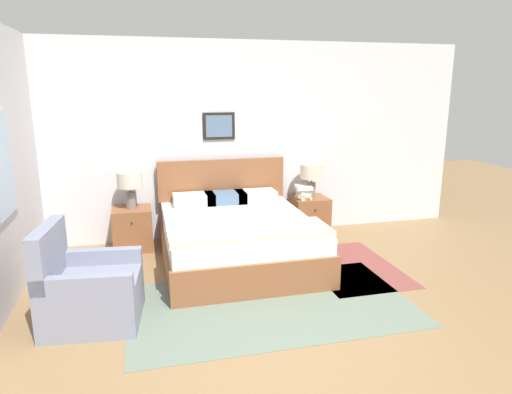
{
  "coord_description": "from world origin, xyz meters",
  "views": [
    {
      "loc": [
        -1.03,
        -2.86,
        2.01
      ],
      "look_at": [
        0.13,
        1.72,
        0.86
      ],
      "focal_mm": 32.0,
      "sensor_mm": 36.0,
      "label": 1
    }
  ],
  "objects_px": {
    "armchair": "(87,291)",
    "nightstand_by_door": "(309,216)",
    "bed": "(237,237)",
    "nightstand_near_window": "(133,229)",
    "table_lamp_near_window": "(130,183)",
    "table_lamp_by_door": "(311,174)"
  },
  "relations": [
    {
      "from": "armchair",
      "to": "nightstand_by_door",
      "type": "relative_size",
      "value": 1.67
    },
    {
      "from": "nightstand_by_door",
      "to": "armchair",
      "type": "bearing_deg",
      "value": -146.16
    },
    {
      "from": "armchair",
      "to": "nightstand_by_door",
      "type": "bearing_deg",
      "value": 130.39
    },
    {
      "from": "bed",
      "to": "nightstand_by_door",
      "type": "height_order",
      "value": "bed"
    },
    {
      "from": "bed",
      "to": "armchair",
      "type": "distance_m",
      "value": 1.88
    },
    {
      "from": "bed",
      "to": "nightstand_near_window",
      "type": "bearing_deg",
      "value": 147.49
    },
    {
      "from": "nightstand_by_door",
      "to": "table_lamp_near_window",
      "type": "bearing_deg",
      "value": 179.9
    },
    {
      "from": "nightstand_near_window",
      "to": "table_lamp_near_window",
      "type": "bearing_deg",
      "value": 73.11
    },
    {
      "from": "bed",
      "to": "table_lamp_by_door",
      "type": "xyz_separation_m",
      "value": [
        1.2,
        0.76,
        0.55
      ]
    },
    {
      "from": "bed",
      "to": "armchair",
      "type": "bearing_deg",
      "value": -145.17
    },
    {
      "from": "table_lamp_by_door",
      "to": "nightstand_by_door",
      "type": "bearing_deg",
      "value": -167.92
    },
    {
      "from": "armchair",
      "to": "nightstand_near_window",
      "type": "height_order",
      "value": "armchair"
    },
    {
      "from": "bed",
      "to": "nightstand_by_door",
      "type": "relative_size",
      "value": 3.78
    },
    {
      "from": "bed",
      "to": "nightstand_by_door",
      "type": "bearing_deg",
      "value": 32.51
    },
    {
      "from": "nightstand_by_door",
      "to": "table_lamp_by_door",
      "type": "relative_size",
      "value": 1.16
    },
    {
      "from": "nightstand_near_window",
      "to": "table_lamp_by_door",
      "type": "distance_m",
      "value": 2.46
    },
    {
      "from": "table_lamp_near_window",
      "to": "table_lamp_by_door",
      "type": "xyz_separation_m",
      "value": [
        2.38,
        0.0,
        0.0
      ]
    },
    {
      "from": "nightstand_by_door",
      "to": "table_lamp_by_door",
      "type": "height_order",
      "value": "table_lamp_by_door"
    },
    {
      "from": "nightstand_near_window",
      "to": "table_lamp_near_window",
      "type": "xyz_separation_m",
      "value": [
        0.0,
        0.0,
        0.59
      ]
    },
    {
      "from": "armchair",
      "to": "table_lamp_near_window",
      "type": "height_order",
      "value": "table_lamp_near_window"
    },
    {
      "from": "bed",
      "to": "table_lamp_by_door",
      "type": "distance_m",
      "value": 1.53
    },
    {
      "from": "nightstand_near_window",
      "to": "nightstand_by_door",
      "type": "relative_size",
      "value": 1.0
    }
  ]
}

